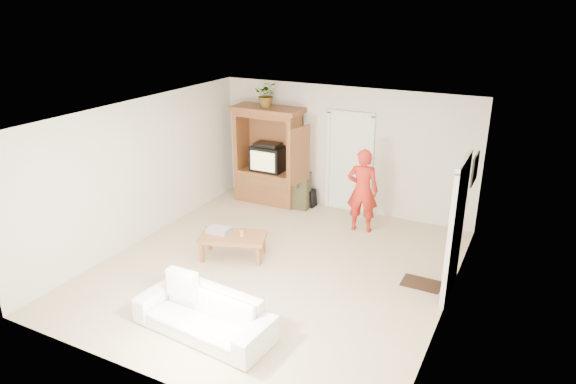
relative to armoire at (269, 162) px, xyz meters
name	(u,v)px	position (x,y,z in m)	size (l,w,h in m)	color
floor	(275,268)	(1.58, -2.66, -0.91)	(6.00, 6.00, 0.00)	tan
ceiling	(274,115)	(1.58, -2.66, 1.69)	(6.00, 6.00, 0.00)	white
wall_back	(343,149)	(1.58, 0.34, 0.39)	(5.50, 5.50, 0.00)	silver
wall_front	(144,283)	(1.58, -5.66, 0.39)	(5.50, 5.50, 0.00)	silver
wall_left	(141,171)	(-1.17, -2.66, 0.39)	(6.00, 6.00, 0.00)	silver
wall_right	(453,229)	(4.33, -2.66, 0.39)	(6.00, 6.00, 0.00)	silver
armoire	(269,162)	(0.00, 0.00, 0.00)	(1.82, 1.14, 2.10)	brown
door_back	(349,164)	(1.73, 0.31, 0.11)	(0.85, 0.05, 2.04)	white
doorway_right	(456,231)	(4.30, -2.06, 0.11)	(0.05, 0.90, 2.04)	black
framed_picture	(475,169)	(4.31, -0.76, 0.69)	(0.03, 0.60, 0.48)	black
doormat	(421,283)	(3.88, -2.06, -0.90)	(0.60, 0.40, 0.02)	#382316
plant	(267,95)	(-0.02, -0.03, 1.46)	(0.48, 0.41, 0.53)	#4C7238
man	(362,190)	(2.33, -0.56, -0.09)	(0.60, 0.39, 1.63)	red
sofa	(204,314)	(1.57, -4.64, -0.63)	(1.94, 0.76, 0.57)	white
coffee_table	(233,238)	(0.74, -2.65, -0.54)	(1.27, 0.96, 0.42)	#9E6036
towel	(219,230)	(0.46, -2.65, -0.45)	(0.38, 0.28, 0.08)	#FF547C
candle	(242,233)	(0.90, -2.60, -0.44)	(0.08, 0.08, 0.10)	tan
backpack_black	(309,198)	(0.91, 0.09, -0.72)	(0.31, 0.18, 0.39)	black
backpack_olive	(300,190)	(0.78, -0.08, -0.51)	(0.42, 0.31, 0.79)	#47442B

